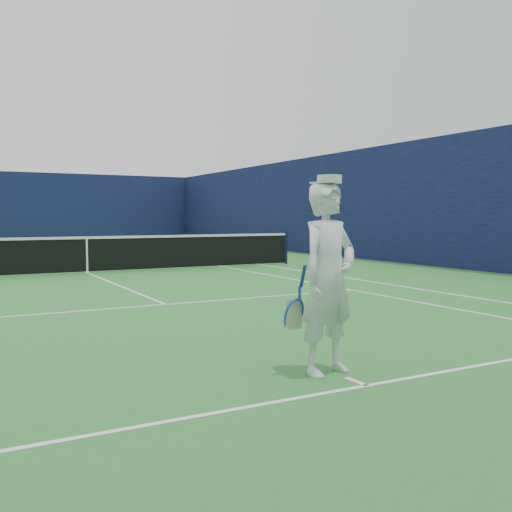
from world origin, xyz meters
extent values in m
plane|color=#2C742F|center=(0.00, 0.00, 0.00)|extent=(80.00, 80.00, 0.00)
cube|color=white|center=(0.00, 11.88, 0.00)|extent=(11.03, 0.06, 0.01)
cube|color=white|center=(0.00, -11.88, 0.00)|extent=(11.03, 0.06, 0.01)
cube|color=white|center=(5.49, 0.00, 0.00)|extent=(0.06, 23.83, 0.01)
cube|color=white|center=(4.12, 0.00, 0.00)|extent=(0.06, 23.77, 0.01)
cube|color=white|center=(0.00, 6.40, 0.00)|extent=(8.23, 0.06, 0.01)
cube|color=white|center=(0.00, -6.40, 0.00)|extent=(8.23, 0.06, 0.01)
cube|color=white|center=(0.00, 0.00, 0.00)|extent=(0.06, 12.80, 0.01)
cube|color=white|center=(0.00, 11.73, 0.00)|extent=(0.06, 0.30, 0.01)
cube|color=white|center=(0.00, -11.73, 0.00)|extent=(0.06, 0.30, 0.01)
cube|color=#10163A|center=(0.00, 18.00, 2.00)|extent=(20.12, 0.12, 4.00)
cube|color=#10153C|center=(10.00, 0.00, 2.00)|extent=(0.12, 36.12, 4.00)
cylinder|color=#141E4C|center=(6.40, 0.00, 0.54)|extent=(0.09, 0.09, 1.07)
cube|color=black|center=(0.00, 0.00, 0.50)|extent=(12.79, 0.02, 0.92)
cube|color=white|center=(0.00, 0.00, 0.97)|extent=(12.79, 0.04, 0.07)
cube|color=white|center=(0.00, 0.00, 0.47)|extent=(0.05, 0.03, 0.94)
imported|color=white|center=(-0.06, -11.36, 0.95)|extent=(0.78, 0.60, 1.90)
cylinder|color=white|center=(-0.06, -11.36, 1.92)|extent=(0.24, 0.24, 0.08)
cube|color=white|center=(-0.09, -11.23, 1.89)|extent=(0.20, 0.14, 0.02)
cylinder|color=navy|center=(-0.35, -11.34, 0.98)|extent=(0.05, 0.10, 0.22)
cube|color=#2141B4|center=(-0.35, -11.28, 0.80)|extent=(0.03, 0.02, 0.14)
torus|color=#2141B4|center=(-0.37, -11.23, 0.60)|extent=(0.31, 0.16, 0.29)
cube|color=beige|center=(-0.37, -11.23, 0.60)|extent=(0.22, 0.05, 0.30)
sphere|color=#C7CC17|center=(0.17, -11.20, 1.04)|extent=(0.07, 0.07, 0.07)
sphere|color=#C7CC17|center=(0.21, -11.17, 1.07)|extent=(0.07, 0.07, 0.07)
camera|label=1|loc=(-3.33, -15.91, 1.56)|focal=40.00mm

